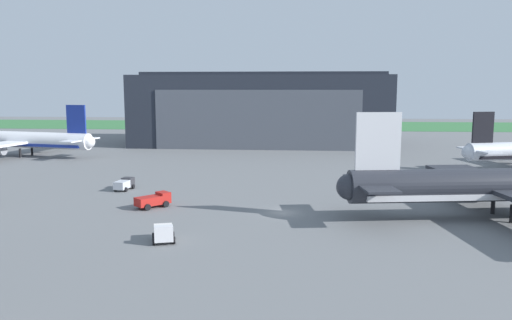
{
  "coord_description": "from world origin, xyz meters",
  "views": [
    {
      "loc": [
        2.31,
        -68.73,
        17.15
      ],
      "look_at": [
        -5.86,
        25.42,
        3.68
      ],
      "focal_mm": 35.81,
      "sensor_mm": 36.0,
      "label": 1
    }
  ],
  "objects_px": {
    "ops_van": "(124,184)",
    "fuel_bowser": "(154,200)",
    "maintenance_hangar": "(262,109)",
    "airliner_far_right": "(20,140)",
    "pushback_tractor": "(163,233)"
  },
  "relations": [
    {
      "from": "ops_van",
      "to": "pushback_tractor",
      "type": "xyz_separation_m",
      "value": [
        14.35,
        -28.17,
        0.04
      ]
    },
    {
      "from": "maintenance_hangar",
      "to": "fuel_bowser",
      "type": "bearing_deg",
      "value": -95.98
    },
    {
      "from": "maintenance_hangar",
      "to": "fuel_bowser",
      "type": "height_order",
      "value": "maintenance_hangar"
    },
    {
      "from": "pushback_tractor",
      "to": "fuel_bowser",
      "type": "distance_m",
      "value": 17.18
    },
    {
      "from": "maintenance_hangar",
      "to": "pushback_tractor",
      "type": "distance_m",
      "value": 103.87
    },
    {
      "from": "ops_van",
      "to": "airliner_far_right",
      "type": "bearing_deg",
      "value": 135.88
    },
    {
      "from": "airliner_far_right",
      "to": "fuel_bowser",
      "type": "distance_m",
      "value": 70.95
    },
    {
      "from": "ops_van",
      "to": "fuel_bowser",
      "type": "distance_m",
      "value": 14.73
    },
    {
      "from": "maintenance_hangar",
      "to": "fuel_bowser",
      "type": "relative_size",
      "value": 14.78
    },
    {
      "from": "pushback_tractor",
      "to": "fuel_bowser",
      "type": "relative_size",
      "value": 0.76
    },
    {
      "from": "maintenance_hangar",
      "to": "ops_van",
      "type": "bearing_deg",
      "value": -103.21
    },
    {
      "from": "ops_van",
      "to": "pushback_tractor",
      "type": "height_order",
      "value": "pushback_tractor"
    },
    {
      "from": "ops_van",
      "to": "maintenance_hangar",
      "type": "bearing_deg",
      "value": 76.79
    },
    {
      "from": "ops_van",
      "to": "fuel_bowser",
      "type": "relative_size",
      "value": 0.91
    },
    {
      "from": "maintenance_hangar",
      "to": "pushback_tractor",
      "type": "relative_size",
      "value": 19.33
    }
  ]
}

